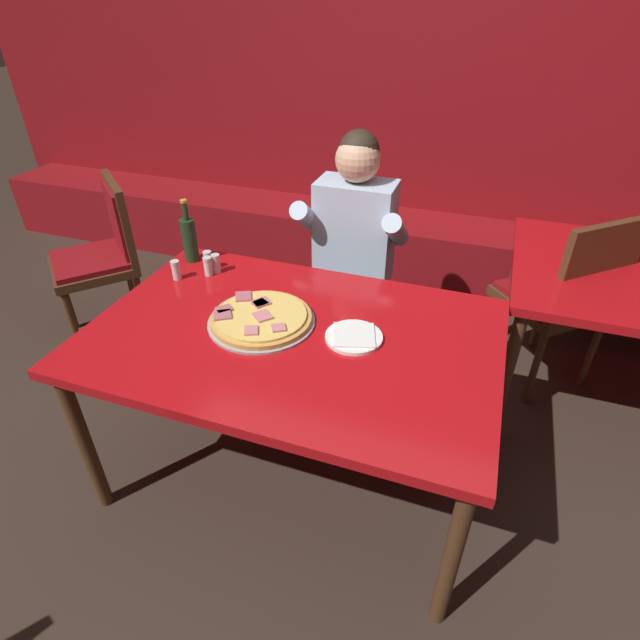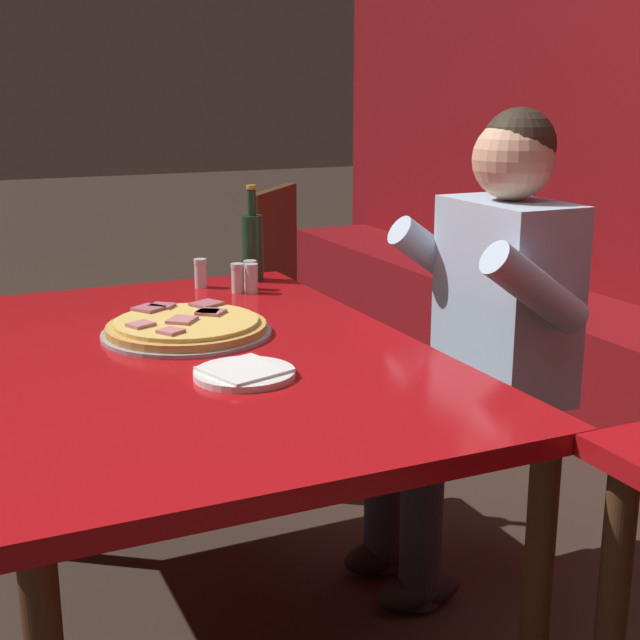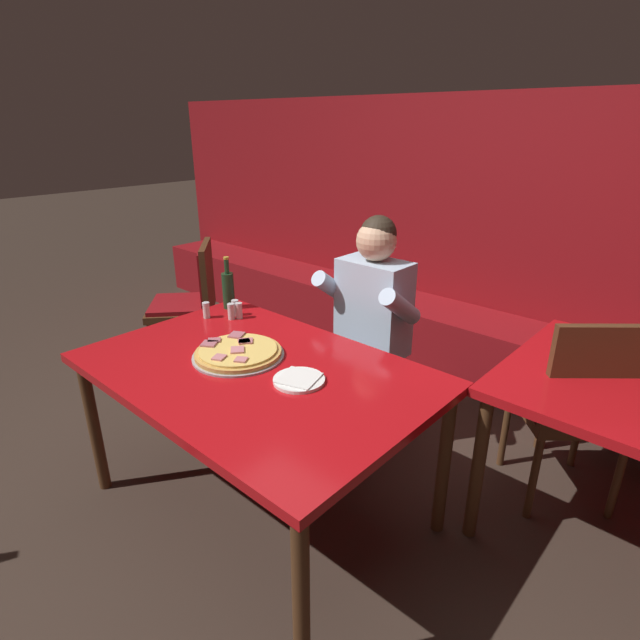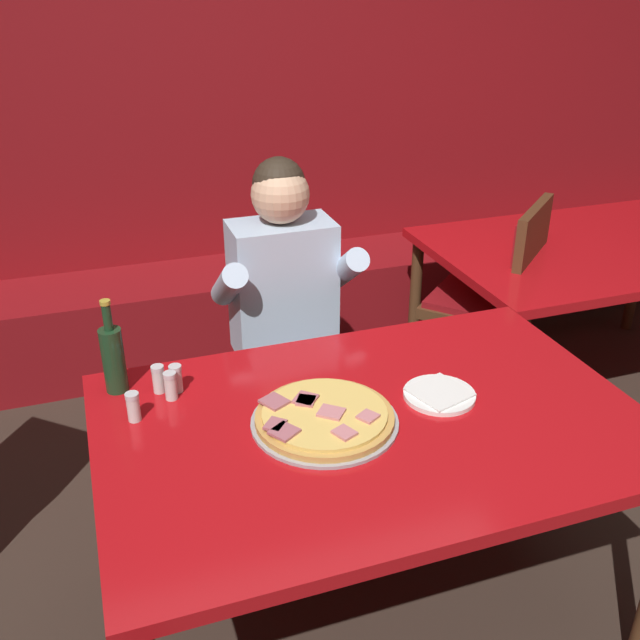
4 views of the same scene
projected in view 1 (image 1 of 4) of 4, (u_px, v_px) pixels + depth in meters
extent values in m
plane|color=#33261E|center=(297.00, 466.00, 2.26)|extent=(24.00, 24.00, 0.00)
cube|color=maroon|center=(410.00, 135.00, 3.43)|extent=(6.80, 0.16, 1.90)
cube|color=maroon|center=(392.00, 249.00, 3.59)|extent=(6.46, 0.48, 0.46)
cylinder|color=#4C2D19|center=(85.00, 443.00, 1.91)|extent=(0.06, 0.06, 0.71)
cylinder|color=#4C2D19|center=(451.00, 558.00, 1.53)|extent=(0.06, 0.06, 0.71)
cylinder|color=#4C2D19|center=(203.00, 322.00, 2.60)|extent=(0.06, 0.06, 0.71)
cylinder|color=#4C2D19|center=(476.00, 380.00, 2.22)|extent=(0.06, 0.06, 0.71)
cube|color=#B20F14|center=(292.00, 337.00, 1.86)|extent=(1.51, 1.00, 0.04)
cylinder|color=#9E9EA3|center=(262.00, 321.00, 1.90)|extent=(0.41, 0.41, 0.01)
cylinder|color=#C69347|center=(261.00, 318.00, 1.89)|extent=(0.38, 0.38, 0.02)
cylinder|color=#E5BC5B|center=(261.00, 315.00, 1.88)|extent=(0.34, 0.34, 0.01)
cube|color=#B76670|center=(260.00, 303.00, 1.93)|extent=(0.07, 0.07, 0.01)
cube|color=#C6757A|center=(279.00, 328.00, 1.80)|extent=(0.07, 0.07, 0.01)
cube|color=#C6757A|center=(263.00, 316.00, 1.86)|extent=(0.09, 0.09, 0.01)
cube|color=#A85B66|center=(223.00, 310.00, 1.90)|extent=(0.07, 0.07, 0.01)
cube|color=#C6757A|center=(251.00, 330.00, 1.78)|extent=(0.07, 0.07, 0.01)
cube|color=#A85B66|center=(222.00, 315.00, 1.87)|extent=(0.09, 0.09, 0.01)
cube|color=#A85B66|center=(243.00, 296.00, 1.97)|extent=(0.09, 0.09, 0.01)
cube|color=#B76670|center=(261.00, 302.00, 1.94)|extent=(0.09, 0.09, 0.01)
cylinder|color=white|center=(354.00, 337.00, 1.81)|extent=(0.21, 0.21, 0.01)
cube|color=white|center=(354.00, 335.00, 1.80)|extent=(0.19, 0.19, 0.01)
cylinder|color=#19381E|center=(190.00, 240.00, 2.27)|extent=(0.07, 0.07, 0.20)
cylinder|color=#19381E|center=(185.00, 211.00, 2.19)|extent=(0.03, 0.03, 0.08)
cylinder|color=#B29933|center=(183.00, 201.00, 2.16)|extent=(0.03, 0.03, 0.01)
cylinder|color=silver|center=(208.00, 262.00, 2.23)|extent=(0.04, 0.04, 0.07)
cylinder|color=#28231E|center=(209.00, 265.00, 2.24)|extent=(0.03, 0.03, 0.04)
cylinder|color=silver|center=(207.00, 253.00, 2.21)|extent=(0.04, 0.04, 0.01)
cylinder|color=silver|center=(216.00, 265.00, 2.21)|extent=(0.04, 0.04, 0.07)
cylinder|color=#516B33|center=(217.00, 268.00, 2.22)|extent=(0.03, 0.03, 0.04)
cylinder|color=silver|center=(215.00, 256.00, 2.18)|extent=(0.04, 0.04, 0.01)
cylinder|color=silver|center=(176.00, 271.00, 2.16)|extent=(0.04, 0.04, 0.07)
cylinder|color=#B23323|center=(177.00, 274.00, 2.17)|extent=(0.03, 0.03, 0.04)
cylinder|color=silver|center=(175.00, 263.00, 2.13)|extent=(0.04, 0.04, 0.01)
cylinder|color=silver|center=(208.00, 268.00, 2.19)|extent=(0.04, 0.04, 0.07)
cylinder|color=silver|center=(209.00, 271.00, 2.19)|extent=(0.03, 0.03, 0.04)
cylinder|color=silver|center=(207.00, 259.00, 2.16)|extent=(0.04, 0.04, 0.01)
ellipsoid|color=black|center=(316.00, 377.00, 2.70)|extent=(0.11, 0.24, 0.09)
ellipsoid|color=black|center=(352.00, 386.00, 2.65)|extent=(0.11, 0.24, 0.09)
cylinder|color=#282833|center=(316.00, 350.00, 2.60)|extent=(0.11, 0.11, 0.43)
cylinder|color=#282833|center=(353.00, 358.00, 2.54)|extent=(0.11, 0.11, 0.43)
cube|color=#282833|center=(341.00, 299.00, 2.49)|extent=(0.34, 0.40, 0.12)
cube|color=silver|center=(355.00, 233.00, 2.50)|extent=(0.38, 0.22, 0.52)
cylinder|color=silver|center=(308.00, 218.00, 2.45)|extent=(0.09, 0.30, 0.25)
cylinder|color=silver|center=(396.00, 230.00, 2.33)|extent=(0.09, 0.30, 0.25)
sphere|color=#D6A884|center=(358.00, 159.00, 2.29)|extent=(0.21, 0.21, 0.21)
sphere|color=#2D2319|center=(359.00, 151.00, 2.28)|extent=(0.19, 0.19, 0.19)
cylinder|color=#4C2D19|center=(540.00, 314.00, 2.90)|extent=(0.04, 0.04, 0.44)
cylinder|color=#4C2D19|center=(486.00, 329.00, 2.78)|extent=(0.04, 0.04, 0.44)
cylinder|color=#4C2D19|center=(592.00, 351.00, 2.61)|extent=(0.04, 0.04, 0.44)
cylinder|color=#4C2D19|center=(534.00, 369.00, 2.49)|extent=(0.04, 0.04, 0.44)
cube|color=#4C2D19|center=(549.00, 301.00, 2.55)|extent=(0.62, 0.62, 0.05)
cube|color=maroon|center=(551.00, 294.00, 2.53)|extent=(0.57, 0.57, 0.03)
cube|color=#4C2D19|center=(596.00, 273.00, 2.25)|extent=(0.36, 0.32, 0.48)
cube|color=maroon|center=(592.00, 271.00, 2.27)|extent=(0.29, 0.26, 0.40)
cylinder|color=#4C2D19|center=(66.00, 297.00, 3.05)|extent=(0.04, 0.04, 0.45)
cylinder|color=#4C2D19|center=(74.00, 328.00, 2.77)|extent=(0.04, 0.04, 0.45)
cylinder|color=#4C2D19|center=(130.00, 282.00, 3.20)|extent=(0.04, 0.04, 0.45)
cylinder|color=#4C2D19|center=(144.00, 310.00, 2.93)|extent=(0.04, 0.04, 0.45)
cube|color=#4C2D19|center=(93.00, 266.00, 2.85)|extent=(0.62, 0.62, 0.05)
cube|color=maroon|center=(92.00, 259.00, 2.82)|extent=(0.57, 0.57, 0.03)
cube|color=#4C2D19|center=(120.00, 219.00, 2.79)|extent=(0.36, 0.32, 0.44)
cube|color=maroon|center=(115.00, 220.00, 2.78)|extent=(0.29, 0.26, 0.37)
cylinder|color=#4C2D19|center=(506.00, 376.00, 2.24)|extent=(0.06, 0.06, 0.71)
cylinder|color=#4C2D19|center=(512.00, 286.00, 2.90)|extent=(0.06, 0.06, 0.71)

